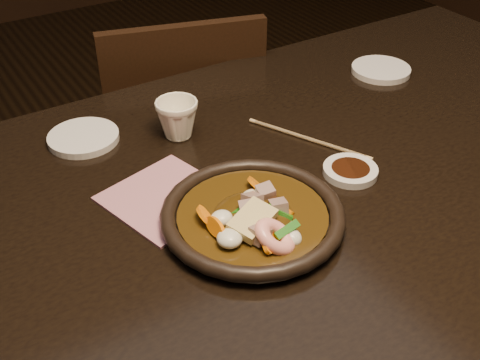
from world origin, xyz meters
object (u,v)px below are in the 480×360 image
table (299,213)px  plate (252,216)px  chair (181,147)px  tea_cup (177,118)px

table → plate: size_ratio=5.82×
table → chair: 0.64m
plate → table: bearing=22.7°
chair → tea_cup: bearing=79.7°
tea_cup → table: bearing=-63.3°
table → chair: size_ratio=1.91×
table → tea_cup: bearing=116.7°
table → tea_cup: size_ratio=20.80×
plate → tea_cup: 0.28m
chair → tea_cup: size_ratio=10.91×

